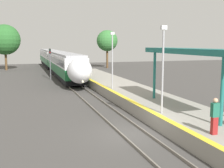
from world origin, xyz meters
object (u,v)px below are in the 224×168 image
train (56,60)px  lamppost_mid (112,57)px  railway_signal (50,61)px  lamppost_near (163,64)px  person_waiting (215,116)px

train → lamppost_mid: lamppost_mid is taller
railway_signal → lamppost_near: bearing=-80.6°
person_waiting → lamppost_near: bearing=95.1°
train → person_waiting: 41.21m
railway_signal → train: bearing=79.4°
railway_signal → lamppost_mid: (4.25, -15.69, 1.22)m
person_waiting → lamppost_mid: lamppost_mid is taller
train → railway_signal: (-2.07, -11.09, 0.53)m
lamppost_near → railway_signal: bearing=99.4°
lamppost_mid → lamppost_near: bearing=-90.0°
lamppost_mid → train: bearing=94.7°
person_waiting → railway_signal: (-4.64, 30.04, 0.89)m
lamppost_near → lamppost_mid: same height
train → lamppost_mid: 26.93m
train → lamppost_near: bearing=-86.6°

